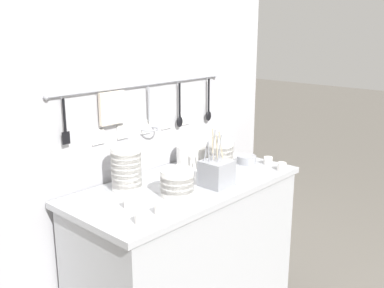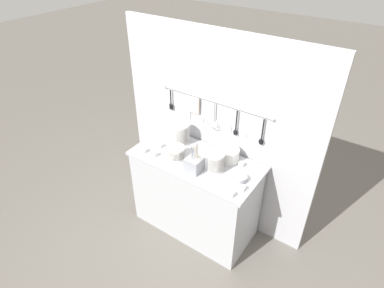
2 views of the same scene
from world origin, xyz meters
name	(u,v)px [view 1 (image 1 of 2)]	position (x,y,z in m)	size (l,w,h in m)	color
counter	(186,260)	(0.00, 0.00, 0.43)	(1.21, 0.57, 0.86)	#ADAFB5
back_wall	(143,147)	(0.00, 0.32, 0.98)	(2.01, 0.11, 1.96)	#B2B2B7
bowl_stack_short_front	(220,157)	(0.23, -0.03, 0.95)	(0.14, 0.14, 0.18)	white
bowl_stack_back_corner	(126,168)	(-0.26, 0.14, 0.96)	(0.14, 0.14, 0.21)	white
bowl_stack_nested_right	(177,183)	(-0.15, -0.09, 0.92)	(0.15, 0.15, 0.13)	white
plate_stack	(194,155)	(0.24, 0.17, 0.91)	(0.19, 0.19, 0.12)	white
steel_mixing_bowl	(246,159)	(0.47, -0.03, 0.88)	(0.11, 0.11, 0.04)	#93969E
cutlery_caddy	(217,173)	(0.07, -0.13, 0.92)	(0.13, 0.13, 0.28)	#93969E
cup_beside_plates	(129,203)	(-0.39, -0.04, 0.88)	(0.05, 0.05, 0.04)	white
cup_centre	(160,209)	(-0.34, -0.18, 0.88)	(0.05, 0.05, 0.04)	white
cup_edge_far	(171,171)	(0.03, 0.14, 0.88)	(0.05, 0.05, 0.04)	white
cup_front_right	(141,218)	(-0.46, -0.19, 0.88)	(0.05, 0.05, 0.04)	white
cup_edge_near	(213,157)	(0.38, 0.15, 0.88)	(0.05, 0.05, 0.04)	white
cup_back_right	(268,161)	(0.54, -0.13, 0.88)	(0.05, 0.05, 0.04)	white
cup_by_caddy	(282,166)	(0.50, -0.24, 0.88)	(0.05, 0.05, 0.04)	white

